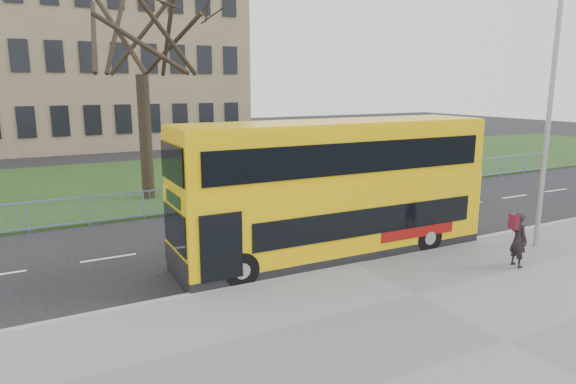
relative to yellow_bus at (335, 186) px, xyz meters
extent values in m
plane|color=black|center=(-0.02, 0.51, -2.15)|extent=(120.00, 120.00, 0.00)
cube|color=slate|center=(-0.02, -6.24, -2.09)|extent=(80.00, 10.50, 0.12)
cube|color=gray|center=(-0.02, -1.04, -2.08)|extent=(80.00, 0.20, 0.14)
cube|color=#1A3412|center=(-0.02, 14.81, -2.11)|extent=(80.00, 15.40, 0.08)
cube|color=#846D53|center=(-5.02, 35.51, 4.85)|extent=(30.00, 15.00, 14.00)
cube|color=yellow|center=(0.00, 0.01, -0.93)|extent=(9.59, 2.47, 1.77)
cube|color=yellow|center=(0.00, 0.01, 0.11)|extent=(9.59, 2.47, 0.31)
cube|color=yellow|center=(0.00, 0.01, 1.06)|extent=(9.54, 2.43, 1.59)
cube|color=black|center=(0.52, -1.14, -0.86)|extent=(7.36, 0.19, 0.77)
cube|color=black|center=(-0.02, -1.11, 0.98)|extent=(8.78, 0.22, 0.86)
cylinder|color=black|center=(-3.43, -0.94, -1.67)|extent=(0.95, 0.27, 0.95)
cylinder|color=black|center=(2.75, -1.07, -1.67)|extent=(0.95, 0.27, 0.95)
imported|color=black|center=(3.82, -3.44, -1.26)|extent=(0.46, 0.61, 1.54)
cylinder|color=#989AA0|center=(5.98, -2.47, 1.74)|extent=(0.15, 0.15, 7.53)
camera|label=1|loc=(-8.23, -12.35, 2.94)|focal=32.00mm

